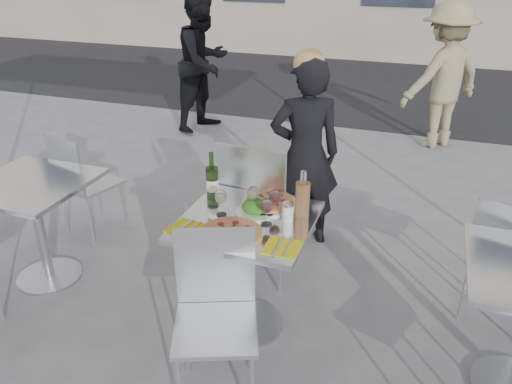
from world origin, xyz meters
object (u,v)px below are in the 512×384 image
(side_chair_rfar, at_px, (507,254))
(wineglass_white_a, at_px, (221,197))
(woman_diner, at_px, (305,155))
(carafe, at_px, (302,200))
(napkin_left, at_px, (186,228))
(napkin_right, at_px, (282,247))
(wine_bottle, at_px, (212,181))
(side_table_left, at_px, (36,210))
(wineglass_white_b, at_px, (253,194))
(side_chair_lfar, at_px, (80,178))
(pedestrian_a, at_px, (204,62))
(salad_plate, at_px, (255,208))
(wineglass_red_b, at_px, (275,197))
(pedestrian_b, at_px, (443,76))
(wineglass_red_a, at_px, (267,207))
(sugar_shaker, at_px, (288,212))
(pizza_near, at_px, (231,233))
(main_table, at_px, (247,251))
(chair_near, at_px, (216,302))
(pizza_far, at_px, (270,202))
(chair_far, at_px, (258,201))

(side_chair_rfar, xyz_separation_m, wineglass_white_a, (-1.57, -0.51, 0.35))
(woman_diner, bearing_deg, carafe, 79.11)
(carafe, relative_size, napkin_left, 1.41)
(napkin_right, bearing_deg, wine_bottle, 144.08)
(side_table_left, height_order, wineglass_white_b, wineglass_white_b)
(side_chair_lfar, bearing_deg, wineglass_white_a, 174.39)
(pedestrian_a, bearing_deg, salad_plate, -135.15)
(wineglass_red_b, relative_size, napkin_right, 0.79)
(salad_plate, bearing_deg, napkin_left, -135.12)
(pedestrian_b, bearing_deg, wineglass_white_b, 29.56)
(woman_diner, height_order, napkin_right, woman_diner)
(wineglass_red_a, bearing_deg, sugar_shaker, 41.16)
(wine_bottle, xyz_separation_m, napkin_right, (0.56, -0.39, -0.11))
(carafe, bearing_deg, pizza_near, -136.68)
(wineglass_red_a, bearing_deg, napkin_left, -153.97)
(main_table, bearing_deg, side_chair_rfar, 20.12)
(chair_near, relative_size, napkin_left, 4.31)
(wineglass_white_b, bearing_deg, wineglass_white_a, -147.30)
(salad_plate, height_order, wine_bottle, wine_bottle)
(side_table_left, distance_m, sugar_shaker, 1.74)
(side_chair_rfar, bearing_deg, chair_near, 51.63)
(pizza_near, distance_m, wineglass_red_b, 0.34)
(pedestrian_b, bearing_deg, wineglass_white_a, 27.73)
(wineglass_red_a, distance_m, napkin_left, 0.45)
(side_chair_rfar, xyz_separation_m, wineglass_white_b, (-1.41, -0.41, 0.35))
(napkin_left, bearing_deg, pizza_near, 14.23)
(pizza_far, relative_size, wineglass_red_a, 2.07)
(woman_diner, distance_m, carafe, 1.04)
(pedestrian_a, height_order, pizza_near, pedestrian_a)
(pedestrian_a, xyz_separation_m, pizza_near, (1.82, -3.60, -0.09))
(pizza_far, bearing_deg, side_chair_rfar, 12.63)
(napkin_left, distance_m, napkin_right, 0.54)
(side_table_left, bearing_deg, wineglass_red_b, 3.86)
(side_chair_rfar, relative_size, wineglass_white_a, 5.51)
(salad_plate, height_order, sugar_shaker, sugar_shaker)
(napkin_left, bearing_deg, side_chair_lfar, 157.77)
(pedestrian_b, distance_m, carafe, 3.69)
(main_table, relative_size, salad_plate, 3.41)
(wineglass_red_b, bearing_deg, pedestrian_a, 120.81)
(pizza_near, distance_m, napkin_left, 0.25)
(pizza_far, xyz_separation_m, sugar_shaker, (0.15, -0.15, 0.04))
(side_chair_rfar, relative_size, pedestrian_a, 0.51)
(main_table, height_order, napkin_right, napkin_right)
(side_chair_rfar, bearing_deg, side_chair_lfar, 15.37)
(wineglass_white_a, bearing_deg, woman_diner, 79.61)
(wineglass_white_b, bearing_deg, side_chair_lfar, 163.13)
(pizza_far, bearing_deg, chair_far, 121.19)
(side_chair_lfar, distance_m, wineglass_white_b, 1.71)
(wineglass_white_b, bearing_deg, chair_far, 105.41)
(chair_near, bearing_deg, carafe, 42.15)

